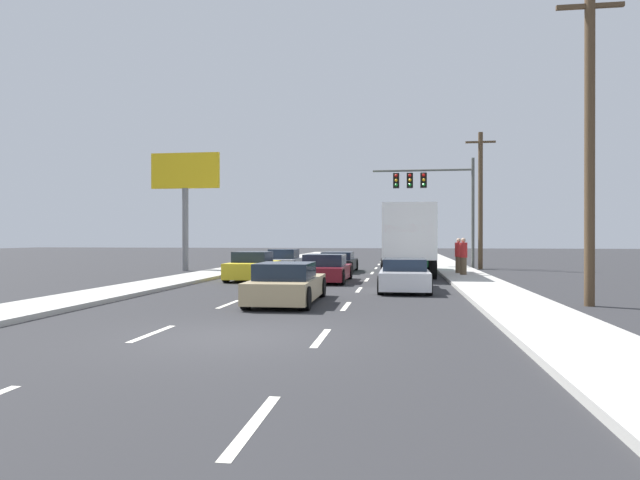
% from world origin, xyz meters
% --- Properties ---
extents(ground_plane, '(140.00, 140.00, 0.00)m').
position_xyz_m(ground_plane, '(0.00, 25.00, 0.00)').
color(ground_plane, '#2B2B2D').
extents(sidewalk_right, '(2.22, 80.00, 0.14)m').
position_xyz_m(sidewalk_right, '(6.36, 20.00, 0.07)').
color(sidewalk_right, '#B2AFA8').
rests_on(sidewalk_right, ground_plane).
extents(sidewalk_left, '(2.22, 80.00, 0.14)m').
position_xyz_m(sidewalk_left, '(-6.36, 20.00, 0.07)').
color(sidewalk_left, '#B2AFA8').
rests_on(sidewalk_left, ground_plane).
extents(lane_markings, '(3.54, 52.00, 0.01)m').
position_xyz_m(lane_markings, '(0.00, 20.12, 0.00)').
color(lane_markings, silver).
rests_on(lane_markings, ground_plane).
extents(car_silver, '(1.83, 4.29, 1.26)m').
position_xyz_m(car_silver, '(-3.55, 21.98, 0.56)').
color(car_silver, '#B7BABF').
rests_on(car_silver, ground_plane).
extents(car_yellow, '(1.82, 4.07, 1.30)m').
position_xyz_m(car_yellow, '(-3.39, 14.20, 0.58)').
color(car_yellow, yellow).
rests_on(car_yellow, ground_plane).
extents(car_black, '(1.98, 4.53, 1.13)m').
position_xyz_m(car_black, '(-0.25, 20.82, 0.53)').
color(car_black, black).
rests_on(car_black, ground_plane).
extents(car_maroon, '(2.02, 4.45, 1.21)m').
position_xyz_m(car_maroon, '(-0.01, 13.69, 0.54)').
color(car_maroon, maroon).
rests_on(car_maroon, ground_plane).
extents(car_tan, '(1.90, 4.52, 1.19)m').
position_xyz_m(car_tan, '(-0.10, 5.68, 0.54)').
color(car_tan, tan).
rests_on(car_tan, ground_plane).
extents(box_truck, '(2.58, 9.18, 3.46)m').
position_xyz_m(box_truck, '(3.60, 18.28, 1.99)').
color(box_truck, white).
rests_on(box_truck, ground_plane).
extents(car_white, '(1.83, 4.57, 1.16)m').
position_xyz_m(car_white, '(3.35, 10.18, 0.54)').
color(car_white, white).
rests_on(car_white, ground_plane).
extents(traffic_signal_mast, '(6.47, 0.69, 7.03)m').
position_xyz_m(traffic_signal_mast, '(4.93, 26.30, 5.18)').
color(traffic_signal_mast, '#595B56').
rests_on(traffic_signal_mast, ground_plane).
extents(utility_pole_near, '(1.80, 0.28, 8.99)m').
position_xyz_m(utility_pole_near, '(8.44, 6.12, 4.63)').
color(utility_pole_near, brown).
rests_on(utility_pole_near, ground_plane).
extents(utility_pole_mid, '(1.80, 0.28, 8.39)m').
position_xyz_m(utility_pole_mid, '(8.08, 24.88, 4.33)').
color(utility_pole_mid, brown).
rests_on(utility_pole_mid, ground_plane).
extents(roadside_billboard, '(4.09, 0.36, 6.84)m').
position_xyz_m(roadside_billboard, '(-9.13, 20.57, 4.89)').
color(roadside_billboard, slate).
rests_on(roadside_billboard, ground_plane).
extents(pedestrian_near_corner, '(0.38, 0.38, 1.77)m').
position_xyz_m(pedestrian_near_corner, '(6.23, 17.29, 1.03)').
color(pedestrian_near_corner, brown).
rests_on(pedestrian_near_corner, sidewalk_right).
extents(pedestrian_mid_block, '(0.38, 0.38, 1.76)m').
position_xyz_m(pedestrian_mid_block, '(6.14, 18.62, 1.02)').
color(pedestrian_mid_block, brown).
rests_on(pedestrian_mid_block, sidewalk_right).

